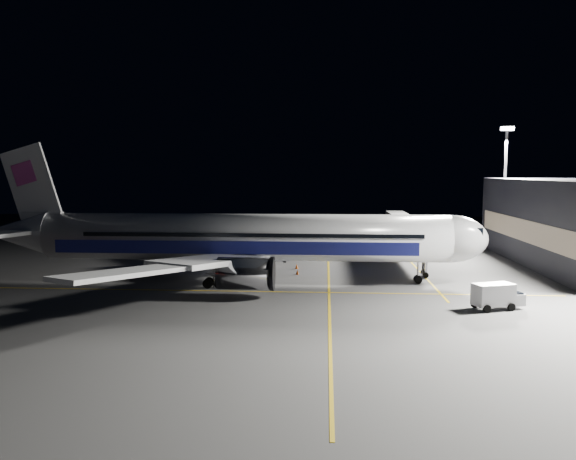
# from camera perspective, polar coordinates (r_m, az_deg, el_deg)

# --- Properties ---
(ground) EXTENTS (200.00, 200.00, 0.00)m
(ground) POSITION_cam_1_polar(r_m,az_deg,el_deg) (68.12, -4.31, -5.16)
(ground) COLOR #4C4C4F
(ground) RESTS_ON ground
(guide_line_main) EXTENTS (0.25, 80.00, 0.01)m
(guide_line_main) POSITION_cam_1_polar(r_m,az_deg,el_deg) (67.44, 4.17, -5.27)
(guide_line_main) COLOR gold
(guide_line_main) RESTS_ON ground
(guide_line_cross) EXTENTS (70.00, 0.25, 0.01)m
(guide_line_cross) POSITION_cam_1_polar(r_m,az_deg,el_deg) (62.31, -5.10, -6.21)
(guide_line_cross) COLOR gold
(guide_line_cross) RESTS_ON ground
(guide_line_side) EXTENTS (0.25, 40.00, 0.01)m
(guide_line_side) POSITION_cam_1_polar(r_m,az_deg,el_deg) (78.26, 12.97, -3.83)
(guide_line_side) COLOR gold
(guide_line_side) RESTS_ON ground
(airliner) EXTENTS (61.48, 54.22, 16.64)m
(airliner) POSITION_cam_1_polar(r_m,az_deg,el_deg) (67.47, -5.25, -0.83)
(airliner) COLOR silver
(airliner) RESTS_ON ground
(jet_bridge) EXTENTS (3.60, 34.40, 6.30)m
(jet_bridge) POSITION_cam_1_polar(r_m,az_deg,el_deg) (85.54, 12.20, 0.11)
(jet_bridge) COLOR #B2B2B7
(jet_bridge) RESTS_ON ground
(floodlight_mast_north) EXTENTS (2.40, 0.68, 20.70)m
(floodlight_mast_north) POSITION_cam_1_polar(r_m,az_deg,el_deg) (102.73, 21.19, 5.16)
(floodlight_mast_north) COLOR #59595E
(floodlight_mast_north) RESTS_ON ground
(service_truck) EXTENTS (5.24, 3.48, 2.50)m
(service_truck) POSITION_cam_1_polar(r_m,az_deg,el_deg) (57.54, 20.50, -6.24)
(service_truck) COLOR silver
(service_truck) RESTS_ON ground
(baggage_tug) EXTENTS (2.48, 2.06, 1.70)m
(baggage_tug) POSITION_cam_1_polar(r_m,az_deg,el_deg) (83.25, -4.94, -2.57)
(baggage_tug) COLOR black
(baggage_tug) RESTS_ON ground
(safety_cone_a) EXTENTS (0.41, 0.41, 0.61)m
(safety_cone_a) POSITION_cam_1_polar(r_m,az_deg,el_deg) (72.13, -4.83, -4.29)
(safety_cone_a) COLOR #E65209
(safety_cone_a) RESTS_ON ground
(safety_cone_b) EXTENTS (0.41, 0.41, 0.62)m
(safety_cone_b) POSITION_cam_1_polar(r_m,az_deg,el_deg) (71.90, 0.95, -4.30)
(safety_cone_b) COLOR #E65209
(safety_cone_b) RESTS_ON ground
(safety_cone_c) EXTENTS (0.45, 0.45, 0.67)m
(safety_cone_c) POSITION_cam_1_polar(r_m,az_deg,el_deg) (76.02, 0.88, -3.71)
(safety_cone_c) COLOR #E65209
(safety_cone_c) RESTS_ON ground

